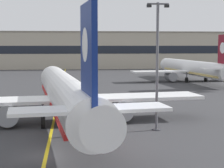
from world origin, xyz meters
The scene contains 7 objects.
ground_plane centered at (0.00, 0.00, 0.00)m, with size 400.00×400.00×0.00m, color #353538.
taxiway_centreline centered at (0.00, 30.00, 0.00)m, with size 0.30×180.00×0.01m, color yellow.
airliner_foreground centered at (1.53, 12.32, 3.37)m, with size 32.35×41.48×11.65m.
airliner_background centered at (31.00, 58.06, 3.13)m, with size 30.05×38.59×10.83m.
apron_lamp_post centered at (10.90, 8.14, 6.80)m, with size 2.24×0.90×12.99m.
safety_cone_by_nose_gear centered at (2.92, 29.17, 0.26)m, with size 0.44×0.44×0.55m.
terminal_building centered at (7.59, 112.03, 6.83)m, with size 133.71×12.40×13.64m.
Camera 1 is at (2.43, -29.46, 8.77)m, focal length 60.48 mm.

